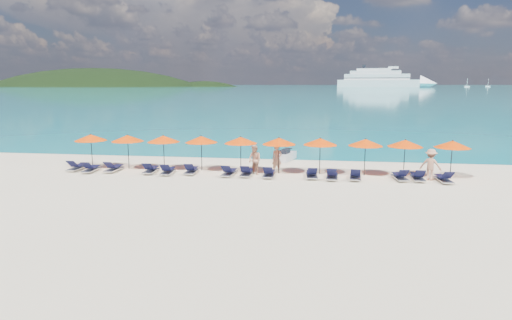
# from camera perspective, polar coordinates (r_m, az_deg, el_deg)

# --- Properties ---
(ground) EXTENTS (1400.00, 1400.00, 0.00)m
(ground) POSITION_cam_1_polar(r_m,az_deg,el_deg) (21.82, -1.09, -4.50)
(ground) COLOR beige
(sea) EXTENTS (1600.00, 1300.00, 0.01)m
(sea) POSITION_cam_1_polar(r_m,az_deg,el_deg) (680.86, 7.77, 9.72)
(sea) COLOR #1FA9B2
(sea) RESTS_ON ground
(headland_main) EXTENTS (374.00, 242.00, 126.50)m
(headland_main) POSITION_cam_1_polar(r_m,az_deg,el_deg) (639.09, -20.53, 5.73)
(headland_main) COLOR black
(headland_main) RESTS_ON ground
(headland_small) EXTENTS (162.00, 126.00, 85.50)m
(headland_small) POSITION_cam_1_polar(r_m,az_deg,el_deg) (602.10, -6.88, 6.35)
(headland_small) COLOR black
(headland_small) RESTS_ON ground
(cruise_ship) EXTENTS (120.39, 45.10, 33.18)m
(cruise_ship) POSITION_cam_1_polar(r_m,az_deg,el_deg) (568.76, 17.04, 10.15)
(cruise_ship) COLOR white
(cruise_ship) RESTS_ON ground
(sailboat_near) EXTENTS (5.89, 1.96, 10.80)m
(sailboat_near) POSITION_cam_1_polar(r_m,az_deg,el_deg) (591.75, 26.31, 8.81)
(sailboat_near) COLOR white
(sailboat_near) RESTS_ON ground
(sailboat_far) EXTENTS (5.75, 1.92, 10.54)m
(sailboat_far) POSITION_cam_1_polar(r_m,az_deg,el_deg) (642.20, 28.52, 8.66)
(sailboat_far) COLOR white
(sailboat_far) RESTS_ON ground
(jetski) EXTENTS (1.46, 2.44, 0.82)m
(jetski) POSITION_cam_1_polar(r_m,az_deg,el_deg) (31.03, 4.00, 0.56)
(jetski) COLOR silver
(jetski) RESTS_ON ground
(beachgoer_a) EXTENTS (0.77, 0.67, 1.77)m
(beachgoer_a) POSITION_cam_1_polar(r_m,az_deg,el_deg) (26.68, 2.80, 0.17)
(beachgoer_a) COLOR tan
(beachgoer_a) RESTS_ON ground
(beachgoer_b) EXTENTS (1.01, 0.94, 1.81)m
(beachgoer_b) POSITION_cam_1_polar(r_m,az_deg,el_deg) (26.06, -0.17, -0.01)
(beachgoer_b) COLOR tan
(beachgoer_b) RESTS_ON ground
(beachgoer_c) EXTENTS (1.30, 0.97, 1.83)m
(beachgoer_c) POSITION_cam_1_polar(r_m,az_deg,el_deg) (26.54, 22.26, -0.58)
(beachgoer_c) COLOR tan
(beachgoer_c) RESTS_ON ground
(umbrella_0) EXTENTS (2.10, 2.10, 2.28)m
(umbrella_0) POSITION_cam_1_polar(r_m,az_deg,el_deg) (30.04, -21.17, 2.81)
(umbrella_0) COLOR black
(umbrella_0) RESTS_ON ground
(umbrella_1) EXTENTS (2.10, 2.10, 2.28)m
(umbrella_1) POSITION_cam_1_polar(r_m,az_deg,el_deg) (28.91, -16.76, 2.80)
(umbrella_1) COLOR black
(umbrella_1) RESTS_ON ground
(umbrella_2) EXTENTS (2.10, 2.10, 2.28)m
(umbrella_2) POSITION_cam_1_polar(r_m,az_deg,el_deg) (28.05, -12.25, 2.78)
(umbrella_2) COLOR black
(umbrella_2) RESTS_ON ground
(umbrella_3) EXTENTS (2.10, 2.10, 2.28)m
(umbrella_3) POSITION_cam_1_polar(r_m,az_deg,el_deg) (27.38, -7.31, 2.75)
(umbrella_3) COLOR black
(umbrella_3) RESTS_ON ground
(umbrella_4) EXTENTS (2.10, 2.10, 2.28)m
(umbrella_4) POSITION_cam_1_polar(r_m,az_deg,el_deg) (26.75, -2.06, 2.65)
(umbrella_4) COLOR black
(umbrella_4) RESTS_ON ground
(umbrella_5) EXTENTS (2.10, 2.10, 2.28)m
(umbrella_5) POSITION_cam_1_polar(r_m,az_deg,el_deg) (26.34, 3.09, 2.53)
(umbrella_5) COLOR black
(umbrella_5) RESTS_ON ground
(umbrella_6) EXTENTS (2.10, 2.10, 2.28)m
(umbrella_6) POSITION_cam_1_polar(r_m,az_deg,el_deg) (26.38, 8.56, 2.44)
(umbrella_6) COLOR black
(umbrella_6) RESTS_ON ground
(umbrella_7) EXTENTS (2.10, 2.10, 2.28)m
(umbrella_7) POSITION_cam_1_polar(r_m,az_deg,el_deg) (26.53, 14.40, 2.27)
(umbrella_7) COLOR black
(umbrella_7) RESTS_ON ground
(umbrella_8) EXTENTS (2.10, 2.10, 2.28)m
(umbrella_8) POSITION_cam_1_polar(r_m,az_deg,el_deg) (26.88, 19.28, 2.12)
(umbrella_8) COLOR black
(umbrella_8) RESTS_ON ground
(umbrella_9) EXTENTS (2.10, 2.10, 2.28)m
(umbrella_9) POSITION_cam_1_polar(r_m,az_deg,el_deg) (27.50, 24.73, 1.92)
(umbrella_9) COLOR black
(umbrella_9) RESTS_ON ground
(lounger_0) EXTENTS (0.66, 1.71, 0.66)m
(lounger_0) POSITION_cam_1_polar(r_m,az_deg,el_deg) (29.78, -22.73, -0.83)
(lounger_0) COLOR silver
(lounger_0) RESTS_ON ground
(lounger_1) EXTENTS (0.71, 1.73, 0.66)m
(lounger_1) POSITION_cam_1_polar(r_m,az_deg,el_deg) (28.91, -21.13, -1.04)
(lounger_1) COLOR silver
(lounger_1) RESTS_ON ground
(lounger_2) EXTENTS (0.68, 1.72, 0.66)m
(lounger_2) POSITION_cam_1_polar(r_m,az_deg,el_deg) (28.56, -18.46, -1.01)
(lounger_2) COLOR silver
(lounger_2) RESTS_ON ground
(lounger_3) EXTENTS (0.69, 1.72, 0.66)m
(lounger_3) POSITION_cam_1_polar(r_m,az_deg,el_deg) (27.44, -13.86, -1.22)
(lounger_3) COLOR silver
(lounger_3) RESTS_ON ground
(lounger_4) EXTENTS (0.76, 1.75, 0.66)m
(lounger_4) POSITION_cam_1_polar(r_m,az_deg,el_deg) (26.83, -11.70, -1.39)
(lounger_4) COLOR silver
(lounger_4) RESTS_ON ground
(lounger_5) EXTENTS (0.73, 1.74, 0.66)m
(lounger_5) POSITION_cam_1_polar(r_m,az_deg,el_deg) (26.77, -8.63, -1.32)
(lounger_5) COLOR silver
(lounger_5) RESTS_ON ground
(lounger_6) EXTENTS (0.79, 1.75, 0.66)m
(lounger_6) POSITION_cam_1_polar(r_m,az_deg,el_deg) (25.94, -3.62, -1.60)
(lounger_6) COLOR silver
(lounger_6) RESTS_ON ground
(lounger_7) EXTENTS (0.65, 1.71, 0.66)m
(lounger_7) POSITION_cam_1_polar(r_m,az_deg,el_deg) (25.81, -1.25, -1.64)
(lounger_7) COLOR silver
(lounger_7) RESTS_ON ground
(lounger_8) EXTENTS (0.66, 1.71, 0.66)m
(lounger_8) POSITION_cam_1_polar(r_m,az_deg,el_deg) (25.52, 1.76, -1.78)
(lounger_8) COLOR silver
(lounger_8) RESTS_ON ground
(lounger_9) EXTENTS (0.73, 1.74, 0.66)m
(lounger_9) POSITION_cam_1_polar(r_m,az_deg,el_deg) (25.48, 7.44, -1.88)
(lounger_9) COLOR silver
(lounger_9) RESTS_ON ground
(lounger_10) EXTENTS (0.76, 1.75, 0.66)m
(lounger_10) POSITION_cam_1_polar(r_m,az_deg,el_deg) (25.32, 10.11, -2.03)
(lounger_10) COLOR silver
(lounger_10) RESTS_ON ground
(lounger_11) EXTENTS (0.76, 1.74, 0.66)m
(lounger_11) POSITION_cam_1_polar(r_m,az_deg,el_deg) (25.52, 13.11, -2.04)
(lounger_11) COLOR silver
(lounger_11) RESTS_ON ground
(lounger_12) EXTENTS (0.79, 1.75, 0.66)m
(lounger_12) POSITION_cam_1_polar(r_m,az_deg,el_deg) (26.09, 18.66, -2.05)
(lounger_12) COLOR silver
(lounger_12) RESTS_ON ground
(lounger_13) EXTENTS (0.69, 1.72, 0.66)m
(lounger_13) POSITION_cam_1_polar(r_m,az_deg,el_deg) (26.32, 20.75, -2.08)
(lounger_13) COLOR silver
(lounger_13) RESTS_ON ground
(lounger_14) EXTENTS (0.74, 1.74, 0.66)m
(lounger_14) POSITION_cam_1_polar(r_m,az_deg,el_deg) (26.41, 23.77, -2.25)
(lounger_14) COLOR silver
(lounger_14) RESTS_ON ground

